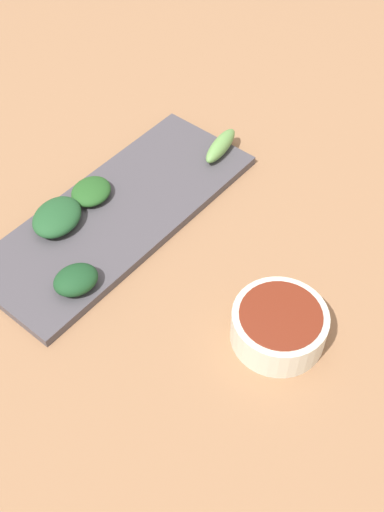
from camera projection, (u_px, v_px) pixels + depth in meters
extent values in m
cube|color=#996D4A|center=(176.00, 271.00, 0.78)|extent=(2.10, 2.10, 0.02)
cylinder|color=silver|center=(279.00, 326.00, 0.69)|extent=(0.11, 0.11, 0.04)
cylinder|color=maroon|center=(280.00, 322.00, 0.69)|extent=(0.09, 0.09, 0.03)
cube|color=#4B474D|center=(119.00, 213.00, 0.83)|extent=(0.15, 0.39, 0.01)
ellipsoid|color=#1A4623|center=(76.00, 280.00, 0.73)|extent=(0.06, 0.06, 0.03)
ellipsoid|color=#22532A|center=(57.00, 217.00, 0.80)|extent=(0.07, 0.08, 0.03)
ellipsoid|color=#6A9F4F|center=(221.00, 146.00, 0.88)|extent=(0.04, 0.08, 0.02)
ellipsoid|color=#265722|center=(91.00, 191.00, 0.83)|extent=(0.06, 0.06, 0.02)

